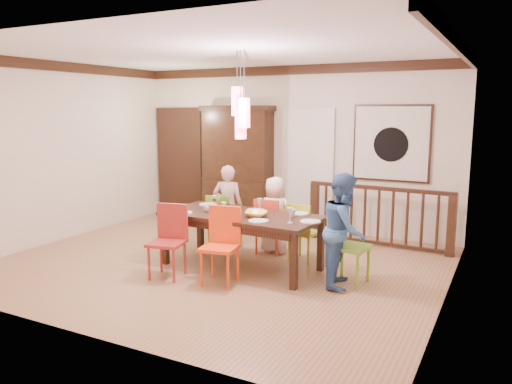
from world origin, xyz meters
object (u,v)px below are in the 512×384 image
at_px(china_hutch, 238,165).
at_px(person_far_mid, 275,215).
at_px(chair_end_right, 350,240).
at_px(person_far_left, 228,206).
at_px(chair_far_left, 222,217).
at_px(balustrade, 378,215).
at_px(person_end_right, 344,230).
at_px(dining_table, 241,220).

height_order(china_hutch, person_far_mid, china_hutch).
distance_m(chair_end_right, person_far_mid, 1.63).
distance_m(person_far_left, person_far_mid, 0.80).
height_order(chair_far_left, person_far_left, person_far_left).
bearing_deg(person_far_left, chair_end_right, 144.31).
relative_size(china_hutch, balustrade, 0.96).
bearing_deg(person_far_left, china_hutch, -82.57).
relative_size(chair_end_right, china_hutch, 0.44).
bearing_deg(person_end_right, chair_far_left, 59.03).
bearing_deg(person_far_left, balustrade, -168.60).
xyz_separation_m(person_far_left, person_far_mid, (0.79, 0.05, -0.07)).
bearing_deg(dining_table, chair_end_right, 5.00).
distance_m(chair_end_right, china_hutch, 3.65).
distance_m(balustrade, person_end_right, 1.97).
bearing_deg(chair_end_right, dining_table, 98.27).
height_order(chair_end_right, china_hutch, china_hutch).
bearing_deg(china_hutch, person_end_right, -39.58).
relative_size(chair_far_left, person_far_left, 0.66).
bearing_deg(chair_far_left, person_end_right, 152.82).
xyz_separation_m(chair_end_right, person_end_right, (-0.05, -0.09, 0.14)).
relative_size(balustrade, person_end_right, 1.65).
relative_size(chair_far_left, china_hutch, 0.38).
height_order(balustrade, person_far_left, person_far_left).
bearing_deg(person_end_right, chair_end_right, -43.86).
xyz_separation_m(china_hutch, person_far_left, (0.64, -1.45, -0.46)).
height_order(balustrade, person_end_right, person_end_right).
height_order(dining_table, person_end_right, person_end_right).
distance_m(chair_far_left, balustrade, 2.46).
xyz_separation_m(china_hutch, person_far_mid, (1.44, -1.40, -0.53)).
xyz_separation_m(chair_far_left, person_far_mid, (0.84, 0.15, 0.09)).
height_order(chair_far_left, chair_end_right, chair_end_right).
distance_m(chair_far_left, person_far_left, 0.19).
bearing_deg(person_end_right, dining_table, 76.90).
height_order(person_far_mid, person_end_right, person_end_right).
distance_m(chair_end_right, person_end_right, 0.18).
distance_m(china_hutch, person_far_left, 1.66).
relative_size(dining_table, person_far_left, 1.70).
distance_m(chair_end_right, balustrade, 1.88).
relative_size(dining_table, person_end_right, 1.57).
bearing_deg(chair_far_left, balustrade, -158.87).
bearing_deg(person_far_mid, person_end_right, 148.33).
bearing_deg(person_end_right, balustrade, -10.27).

